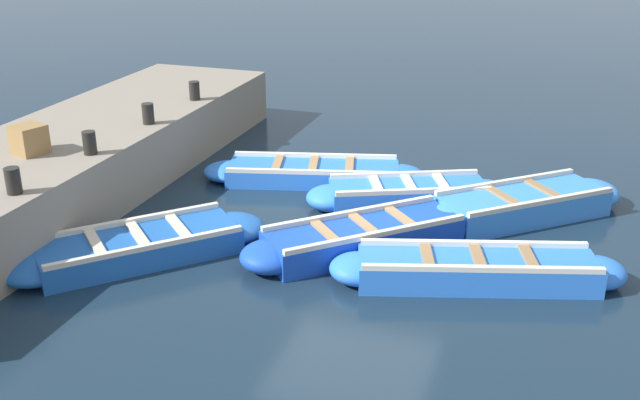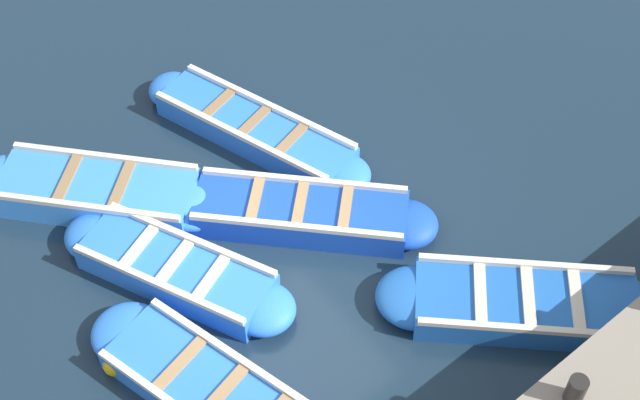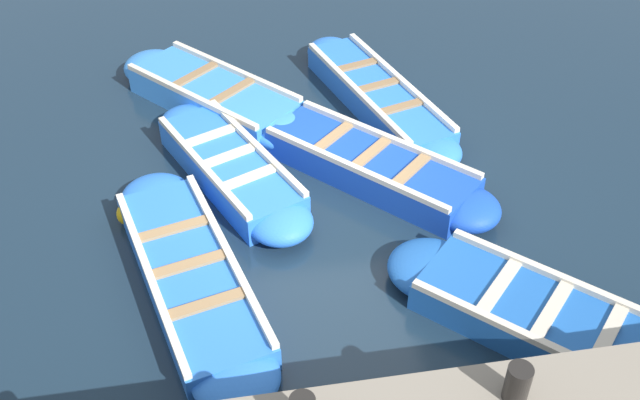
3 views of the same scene
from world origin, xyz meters
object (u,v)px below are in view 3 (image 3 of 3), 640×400
object	(u,v)px
bollard_mid_north	(517,383)
buoy_orange_near	(128,214)
boat_tucked	(230,168)
boat_stern_in	(370,166)
boat_outer_left	(377,96)
boat_outer_right	(214,96)
boat_inner_gap	(548,322)
boat_centre	(191,275)

from	to	relation	value
bollard_mid_north	buoy_orange_near	distance (m)	5.12
boat_tucked	boat_stern_in	world-z (taller)	boat_stern_in
boat_tucked	boat_stern_in	xyz separation A→B (m)	(-0.25, -1.77, 0.00)
boat_outer_left	boat_outer_right	world-z (taller)	boat_outer_right
boat_inner_gap	boat_tucked	bearing A→B (deg)	44.12
boat_tucked	bollard_mid_north	size ratio (longest dim) A/B	9.47
buoy_orange_near	boat_outer_left	bearing A→B (deg)	-60.19
boat_tucked	boat_outer_left	bearing A→B (deg)	-58.34
boat_inner_gap	boat_stern_in	distance (m)	3.09
boat_tucked	boat_outer_left	distance (m)	2.63
boat_tucked	bollard_mid_north	distance (m)	4.97
boat_outer_left	boat_outer_right	bearing A→B (deg)	80.85
boat_outer_left	bollard_mid_north	bearing A→B (deg)	177.33
buoy_orange_near	bollard_mid_north	bearing A→B (deg)	-139.71
boat_outer_right	buoy_orange_near	bearing A→B (deg)	154.01
bollard_mid_north	buoy_orange_near	world-z (taller)	bollard_mid_north
boat_stern_in	boat_outer_left	bearing A→B (deg)	-15.99
bollard_mid_north	buoy_orange_near	bearing A→B (deg)	40.29
boat_tucked	boat_outer_right	world-z (taller)	boat_outer_right
boat_outer_left	buoy_orange_near	distance (m)	4.05
bollard_mid_north	boat_inner_gap	bearing A→B (deg)	-37.13
bollard_mid_north	boat_tucked	bearing A→B (deg)	23.82
boat_outer_right	bollard_mid_north	size ratio (longest dim) A/B	9.32
boat_centre	boat_outer_right	bearing A→B (deg)	-7.27
boat_tucked	boat_inner_gap	bearing A→B (deg)	-135.88
boat_centre	buoy_orange_near	bearing A→B (deg)	31.35
boat_tucked	buoy_orange_near	world-z (taller)	boat_tucked
boat_centre	bollard_mid_north	xyz separation A→B (m)	(-2.65, -2.53, 1.05)
bollard_mid_north	buoy_orange_near	size ratio (longest dim) A/B	1.28
boat_tucked	boat_centre	bearing A→B (deg)	162.65
boat_tucked	boat_centre	xyz separation A→B (m)	(-1.80, 0.56, -0.04)
boat_outer_right	boat_inner_gap	bearing A→B (deg)	-147.36
boat_outer_left	boat_centre	xyz separation A→B (m)	(-3.18, 2.80, -0.03)
boat_stern_in	buoy_orange_near	xyz separation A→B (m)	(-0.38, 3.05, -0.06)
boat_tucked	boat_stern_in	distance (m)	1.79
boat_centre	buoy_orange_near	world-z (taller)	boat_centre
boat_outer_right	boat_tucked	bearing A→B (deg)	-176.46
boat_inner_gap	boat_centre	bearing A→B (deg)	70.08
boat_inner_gap	buoy_orange_near	world-z (taller)	boat_inner_gap
boat_outer_right	buoy_orange_near	size ratio (longest dim) A/B	11.91
boat_outer_right	buoy_orange_near	xyz separation A→B (m)	(-2.39, 1.17, -0.07)
boat_inner_gap	boat_outer_right	xyz separation A→B (m)	(4.85, 3.11, 0.03)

